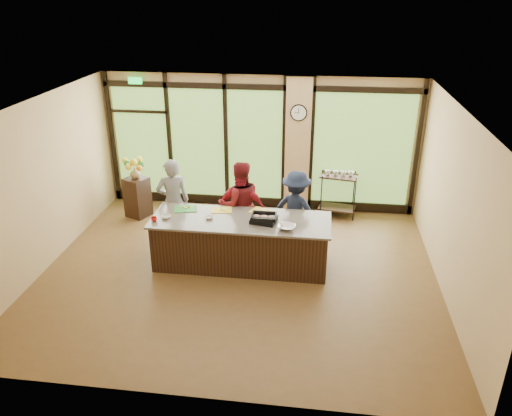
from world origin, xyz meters
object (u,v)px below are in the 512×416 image
(flower_stand, at_px, (138,197))
(island_base, at_px, (241,243))
(cook_left, at_px, (173,202))
(cook_right, at_px, (296,210))
(roasting_pan, at_px, (264,220))
(bar_cart, at_px, (338,189))

(flower_stand, bearing_deg, island_base, -10.82)
(cook_left, distance_m, flower_stand, 1.63)
(cook_right, height_order, flower_stand, cook_right)
(roasting_pan, bearing_deg, cook_left, 168.00)
(cook_left, height_order, cook_right, cook_left)
(cook_left, relative_size, cook_right, 1.12)
(cook_right, height_order, bar_cart, cook_right)
(cook_right, xyz_separation_m, bar_cart, (0.84, 1.49, -0.14))
(cook_left, relative_size, roasting_pan, 4.04)
(flower_stand, height_order, bar_cart, bar_cart)
(roasting_pan, distance_m, bar_cart, 2.78)
(cook_right, height_order, roasting_pan, cook_right)
(roasting_pan, bearing_deg, island_base, -177.92)
(flower_stand, relative_size, bar_cart, 0.83)
(cook_left, bearing_deg, cook_right, 163.14)
(island_base, distance_m, flower_stand, 3.16)
(cook_right, xyz_separation_m, roasting_pan, (-0.52, -0.92, 0.18))
(flower_stand, bearing_deg, bar_cart, 30.92)
(island_base, distance_m, cook_right, 1.31)
(roasting_pan, xyz_separation_m, flower_stand, (-3.02, 1.86, -0.51))
(flower_stand, xyz_separation_m, bar_cart, (4.38, 0.55, 0.20))
(island_base, bearing_deg, cook_right, 42.23)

